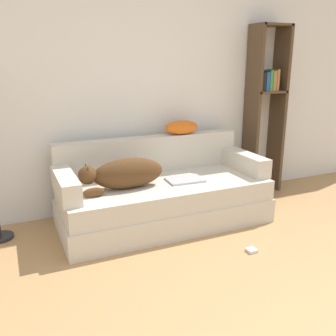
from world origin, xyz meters
TOP-DOWN VIEW (x-y plane):
  - wall_back at (0.00, 2.45)m, footprint 7.36×0.06m
  - couch at (0.10, 1.89)m, footprint 1.89×0.85m
  - couch_backrest at (0.10, 2.24)m, footprint 1.85×0.15m
  - couch_arm_left at (-0.77, 1.88)m, footprint 0.15×0.66m
  - couch_arm_right at (0.97, 1.88)m, footprint 0.15×0.66m
  - dog at (-0.28, 1.84)m, footprint 0.73×0.25m
  - laptop at (0.28, 1.82)m, footprint 0.34×0.25m
  - throw_pillow at (0.44, 2.23)m, footprint 0.35×0.20m
  - bookshelf at (1.48, 2.27)m, footprint 0.39×0.26m
  - power_adapter at (0.51, 1.08)m, footprint 0.08×0.08m

SIDE VIEW (x-z plane):
  - power_adapter at x=0.51m, z-range 0.00..0.03m
  - couch at x=0.10m, z-range 0.00..0.40m
  - laptop at x=0.28m, z-range 0.40..0.42m
  - couch_arm_left at x=-0.77m, z-range 0.40..0.58m
  - couch_arm_right at x=0.97m, z-range 0.40..0.58m
  - dog at x=-0.28m, z-range 0.40..0.66m
  - couch_backrest at x=0.10m, z-range 0.40..0.75m
  - throw_pillow at x=0.44m, z-range 0.75..0.88m
  - bookshelf at x=1.48m, z-range 0.11..1.93m
  - wall_back at x=0.00m, z-range 0.00..2.70m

